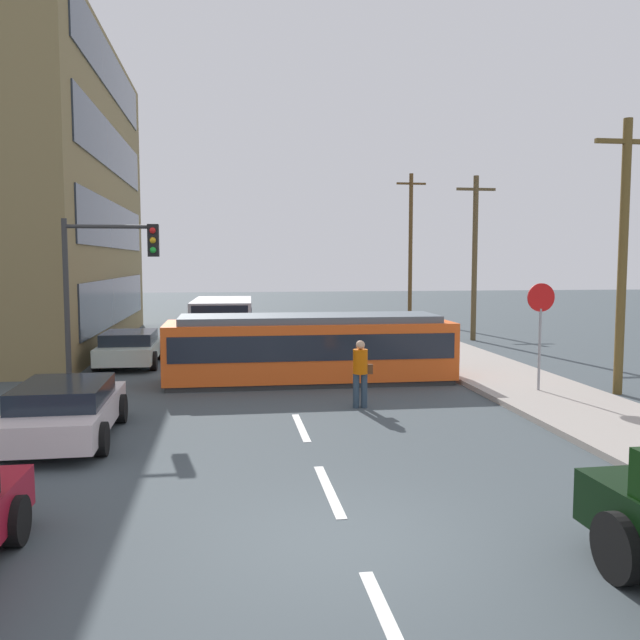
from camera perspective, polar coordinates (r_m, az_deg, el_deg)
The scene contains 17 objects.
ground_plane at distance 18.46m, azimuth -3.04°, elevation -6.18°, with size 120.00×120.00×0.00m, color #40494E.
sidewalk_curb_right at distance 16.72m, azimuth 22.41°, elevation -7.51°, with size 3.20×36.00×0.14m, color #9E968D.
lane_stripe_0 at distance 7.20m, azimuth 6.12°, elevation -24.92°, with size 0.16×2.40×0.01m, color silver.
lane_stripe_1 at distance 10.78m, azimuth 0.77°, elevation -14.42°, with size 0.16×2.40×0.01m, color silver.
lane_stripe_2 at distance 14.58m, azimuth -1.66°, elevation -9.21°, with size 0.16×2.40×0.01m, color silver.
lane_stripe_3 at distance 25.77m, azimuth -4.47°, elevation -2.96°, with size 0.16×2.40×0.01m, color silver.
lane_stripe_4 at distance 31.72m, azimuth -5.14°, elevation -1.45°, with size 0.16×2.40×0.01m, color silver.
streetcar_tram at distance 19.79m, azimuth -0.93°, elevation -2.36°, with size 8.46×2.56×2.01m.
city_bus at distance 29.46m, azimuth -8.37°, elevation 0.16°, with size 2.70×5.70×1.93m.
pedestrian_crossing at distance 16.33m, azimuth 3.51°, elevation -4.30°, with size 0.50×0.36×1.67m.
parked_sedan_mid at distance 14.39m, azimuth -21.07°, elevation -7.22°, with size 2.06×4.32×1.19m.
parked_sedan_far at distance 23.86m, azimuth -16.03°, elevation -2.29°, with size 2.06×4.12×1.19m.
stop_sign at distance 18.64m, azimuth 18.44°, elevation 0.48°, with size 0.76×0.07×2.88m.
traffic_light_mast at distance 18.03m, azimuth -18.04°, elevation 3.80°, with size 2.42×0.33×4.69m.
utility_pole_near at distance 19.53m, azimuth 24.61°, elevation 5.35°, with size 1.80×0.24×7.35m.
utility_pole_mid at distance 30.88m, azimuth 13.16°, elevation 5.48°, with size 1.80×0.24×7.42m.
utility_pole_far at distance 40.72m, azimuth 7.79°, elevation 6.45°, with size 1.80×0.24×8.85m.
Camera 1 is at (-1.55, -8.04, 3.60)m, focal length 37.20 mm.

